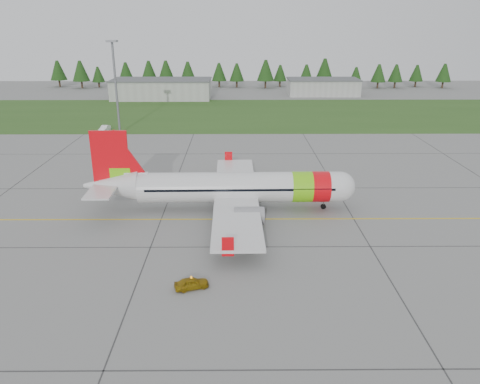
{
  "coord_description": "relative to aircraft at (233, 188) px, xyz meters",
  "views": [
    {
      "loc": [
        -5.19,
        -47.73,
        24.03
      ],
      "look_at": [
        -4.77,
        8.35,
        3.62
      ],
      "focal_mm": 35.0,
      "sensor_mm": 36.0,
      "label": 1
    }
  ],
  "objects": [
    {
      "name": "hangar_east",
      "position": [
        30.66,
        106.66,
        -0.58
      ],
      "size": [
        24.0,
        12.0,
        5.2
      ],
      "primitive_type": "cube",
      "color": "#A8A8A3",
      "rests_on": "ground"
    },
    {
      "name": "treeline",
      "position": [
        5.66,
        126.66,
        1.82
      ],
      "size": [
        160.0,
        8.0,
        10.0
      ],
      "primitive_type": null,
      "color": "#1C3F14",
      "rests_on": "ground"
    },
    {
      "name": "floodlight_mast",
      "position": [
        -26.34,
        46.66,
        6.82
      ],
      "size": [
        0.5,
        0.5,
        20.0
      ],
      "primitive_type": "cylinder",
      "color": "slate",
      "rests_on": "ground"
    },
    {
      "name": "ground",
      "position": [
        5.66,
        -11.34,
        -3.18
      ],
      "size": [
        320.0,
        320.0,
        0.0
      ],
      "primitive_type": "plane",
      "color": "gray",
      "rests_on": "ground"
    },
    {
      "name": "follow_me_car",
      "position": [
        -3.87,
        -20.08,
        -1.53
      ],
      "size": [
        1.48,
        1.61,
        3.29
      ],
      "primitive_type": "imported",
      "rotation": [
        0.0,
        0.0,
        1.89
      ],
      "color": "yellow",
      "rests_on": "ground"
    },
    {
      "name": "taxi_guideline",
      "position": [
        5.66,
        -3.34,
        -3.16
      ],
      "size": [
        120.0,
        0.25,
        0.02
      ],
      "primitive_type": "cube",
      "color": "gold",
      "rests_on": "ground"
    },
    {
      "name": "grass_strip",
      "position": [
        5.66,
        70.66,
        -3.16
      ],
      "size": [
        320.0,
        50.0,
        0.03
      ],
      "primitive_type": "cube",
      "color": "#30561E",
      "rests_on": "ground"
    },
    {
      "name": "hangar_west",
      "position": [
        -24.34,
        98.66,
        -0.18
      ],
      "size": [
        32.0,
        14.0,
        6.0
      ],
      "primitive_type": "cube",
      "color": "#A8A8A3",
      "rests_on": "ground"
    },
    {
      "name": "aircraft",
      "position": [
        0.0,
        0.0,
        0.0
      ],
      "size": [
        36.32,
        33.31,
        11.01
      ],
      "rotation": [
        0.0,
        0.0,
        0.01
      ],
      "color": "silver",
      "rests_on": "ground"
    },
    {
      "name": "service_van",
      "position": [
        -30.31,
        48.51,
        -1.03
      ],
      "size": [
        1.65,
        1.58,
        4.29
      ],
      "primitive_type": "imported",
      "rotation": [
        0.0,
        0.0,
        -0.12
      ],
      "color": "white",
      "rests_on": "ground"
    }
  ]
}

